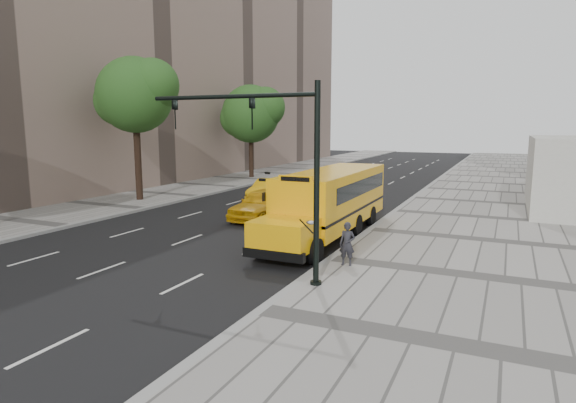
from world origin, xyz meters
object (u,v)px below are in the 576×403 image
at_px(tree_b, 136,94).
at_px(pedestrian, 347,244).
at_px(school_bus, 332,198).
at_px(tree_c, 252,113).
at_px(taxi_far, 268,190).
at_px(traffic_signal, 275,157).
at_px(taxi_near, 262,204).

xyz_separation_m(tree_b, pedestrian, (17.25, -8.84, -6.12)).
height_order(tree_b, school_bus, tree_b).
distance_m(school_bus, pedestrian, 5.51).
xyz_separation_m(tree_c, pedestrian, (17.25, -24.24, -5.22)).
bearing_deg(school_bus, pedestrian, -64.45).
xyz_separation_m(tree_c, school_bus, (14.90, -19.33, -4.38)).
relative_size(taxi_far, traffic_signal, 0.68).
distance_m(taxi_near, taxi_far, 6.76).
distance_m(tree_b, traffic_signal, 19.45).
height_order(tree_c, traffic_signal, tree_c).
xyz_separation_m(tree_c, taxi_near, (10.20, -17.31, -5.32)).
xyz_separation_m(taxi_near, taxi_far, (-2.83, 6.13, -0.12)).
height_order(tree_b, pedestrian, tree_b).
bearing_deg(school_bus, tree_b, 165.24).
relative_size(school_bus, taxi_far, 2.66).
bearing_deg(tree_c, traffic_signal, -59.66).
bearing_deg(taxi_far, traffic_signal, -67.62).
bearing_deg(taxi_far, school_bus, -52.91).
height_order(taxi_near, taxi_far, taxi_near).
bearing_deg(taxi_near, school_bus, -20.74).
distance_m(tree_b, tree_c, 15.43).
bearing_deg(taxi_near, traffic_signal, -57.44).
xyz_separation_m(tree_c, traffic_signal, (15.59, -26.63, -2.06)).
distance_m(tree_b, taxi_far, 10.60).
relative_size(tree_c, pedestrian, 5.67).
distance_m(school_bus, taxi_near, 5.20).
bearing_deg(tree_c, taxi_far, -56.60).
height_order(school_bus, taxi_far, school_bus).
xyz_separation_m(taxi_near, traffic_signal, (5.39, -9.33, 3.26)).
relative_size(taxi_near, traffic_signal, 0.76).
bearing_deg(pedestrian, school_bus, 114.55).
height_order(tree_c, school_bus, tree_c).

